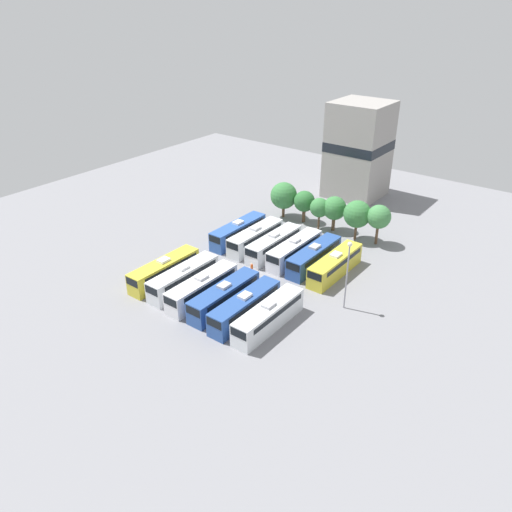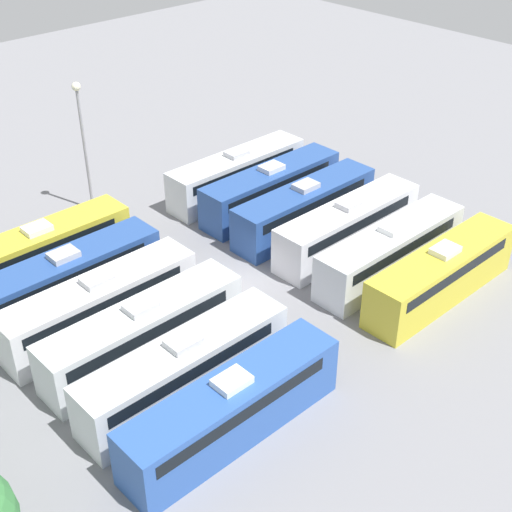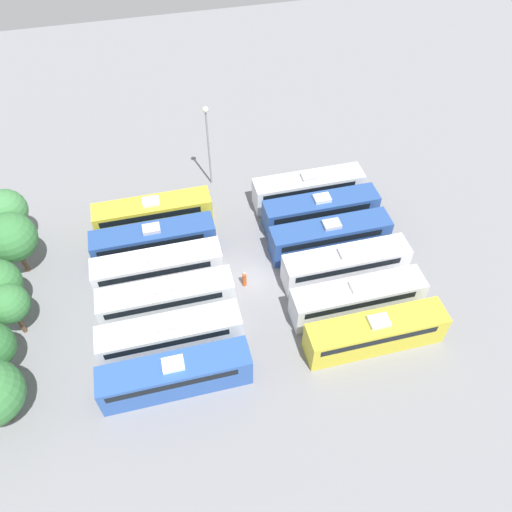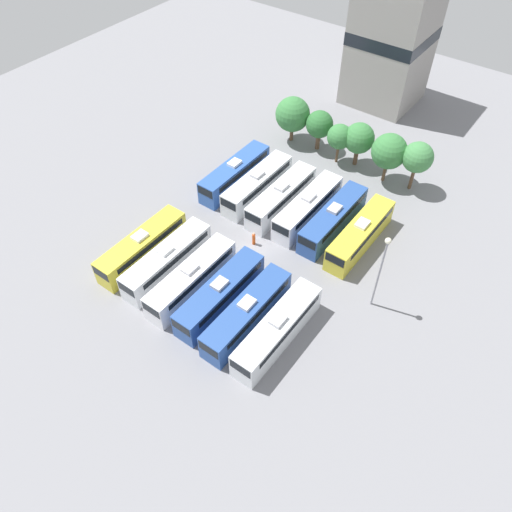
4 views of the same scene
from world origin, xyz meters
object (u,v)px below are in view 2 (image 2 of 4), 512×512
Objects in this scene: bus_7 at (184,368)px; bus_5 at (237,173)px; bus_3 at (305,207)px; bus_6 at (232,407)px; bus_0 at (441,273)px; bus_10 at (67,278)px; bus_9 at (100,304)px; light_pole at (82,128)px; bus_1 at (391,250)px; bus_8 at (143,331)px; bus_11 at (41,251)px; bus_4 at (271,188)px; bus_2 at (348,225)px; worker_person at (231,283)px.

bus_5 is at bearing -48.43° from bus_7.
bus_6 is at bearing 123.96° from bus_3.
bus_10 is at bearing 48.34° from bus_0.
bus_9 is at bearing 0.37° from bus_6.
light_pole is at bearing -19.43° from bus_7.
bus_7 is at bearing 89.50° from bus_1.
bus_6 is 24.52m from light_pole.
bus_5 and bus_8 have the same top height.
bus_11 is (0.07, 15.92, 0.00)m from bus_5.
bus_3 is 1.00× the size of bus_7.
bus_4 is at bearing -77.70° from bus_9.
bus_6 is 17.93m from bus_11.
light_pole is (8.83, -7.05, 4.53)m from bus_10.
bus_2 and bus_6 have the same top height.
bus_6 is 1.00× the size of bus_9.
bus_5 is 19.14m from bus_8.
bus_4 is 1.00× the size of bus_9.
bus_5 is 1.00× the size of bus_7.
bus_4 is (10.97, -0.45, 0.00)m from bus_1.
bus_10 is (14.24, 0.08, 0.00)m from bus_6.
light_pole is (5.21, 9.22, 4.53)m from bus_5.
bus_4 and bus_6 have the same top height.
bus_0 is 1.00× the size of bus_11.
light_pole reaches higher than bus_8.
light_pole is (19.49, -6.87, 4.53)m from bus_7.
bus_1 is at bearing -124.01° from bus_10.
bus_3 is 16.23m from bus_8.
bus_0 is 1.00× the size of bus_6.
worker_person is (8.50, 8.80, -0.87)m from bus_0.
bus_1 is 16.13m from bus_8.
bus_1 is 3.78m from bus_2.
bus_4 is 19.55m from bus_7.
bus_6 is 3.58m from bus_7.
bus_2 is 1.00× the size of bus_10.
bus_3 is (10.96, -0.03, 0.00)m from bus_0.
bus_8 reaches higher than worker_person.
bus_7 is at bearing -179.05° from bus_10.
bus_4 and bus_5 have the same top height.
bus_9 is 1.00× the size of bus_10.
bus_10 is at bearing 0.26° from bus_9.
light_pole is at bearing -29.88° from bus_9.
bus_10 is (-0.17, 16.46, 0.00)m from bus_4.
bus_6 is 6.56× the size of worker_person.
bus_3 is 15.92m from light_pole.
bus_10 is at bearing 2.78° from bus_8.
bus_3 is 1.00× the size of bus_5.
bus_0 is at bearing 178.19° from bus_2.
bus_3 is 7.02m from bus_5.
bus_0 is 17.44m from bus_8.
bus_0 is at bearing -103.06° from bus_7.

